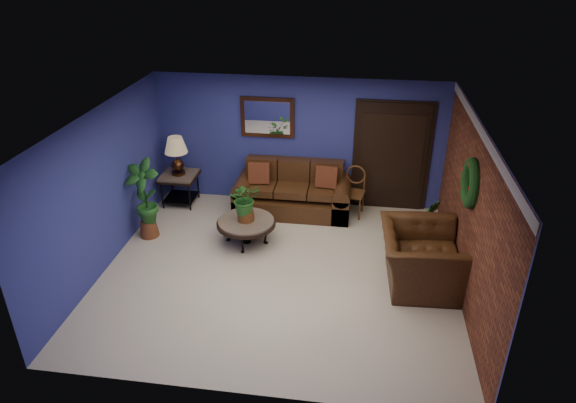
# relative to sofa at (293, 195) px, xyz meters

# --- Properties ---
(floor) EXTENTS (5.50, 5.50, 0.00)m
(floor) POSITION_rel_sofa_xyz_m (0.06, -2.08, -0.32)
(floor) COLOR beige
(floor) RESTS_ON ground
(wall_back) EXTENTS (5.50, 0.04, 2.50)m
(wall_back) POSITION_rel_sofa_xyz_m (0.06, 0.42, 0.93)
(wall_back) COLOR navy
(wall_back) RESTS_ON ground
(wall_left) EXTENTS (0.04, 5.00, 2.50)m
(wall_left) POSITION_rel_sofa_xyz_m (-2.69, -2.08, 0.93)
(wall_left) COLOR navy
(wall_left) RESTS_ON ground
(wall_right_brick) EXTENTS (0.04, 5.00, 2.50)m
(wall_right_brick) POSITION_rel_sofa_xyz_m (2.81, -2.08, 0.93)
(wall_right_brick) COLOR brown
(wall_right_brick) RESTS_ON ground
(ceiling) EXTENTS (5.50, 5.00, 0.02)m
(ceiling) POSITION_rel_sofa_xyz_m (0.06, -2.08, 2.18)
(ceiling) COLOR white
(ceiling) RESTS_ON wall_back
(crown_molding) EXTENTS (0.03, 5.00, 0.14)m
(crown_molding) POSITION_rel_sofa_xyz_m (2.78, -2.08, 2.11)
(crown_molding) COLOR white
(crown_molding) RESTS_ON wall_right_brick
(wall_mirror) EXTENTS (1.02, 0.06, 0.77)m
(wall_mirror) POSITION_rel_sofa_xyz_m (-0.54, 0.38, 1.40)
(wall_mirror) COLOR #482513
(wall_mirror) RESTS_ON wall_back
(closet_door) EXTENTS (1.44, 0.06, 2.18)m
(closet_door) POSITION_rel_sofa_xyz_m (1.81, 0.39, 0.73)
(closet_door) COLOR black
(closet_door) RESTS_ON wall_back
(wreath) EXTENTS (0.16, 0.72, 0.72)m
(wreath) POSITION_rel_sofa_xyz_m (2.75, -2.03, 1.38)
(wreath) COLOR black
(wreath) RESTS_ON wall_right_brick
(sofa) EXTENTS (2.19, 0.94, 0.98)m
(sofa) POSITION_rel_sofa_xyz_m (0.00, 0.00, 0.00)
(sofa) COLOR #422813
(sofa) RESTS_ON ground
(coffee_table) EXTENTS (1.01, 1.01, 0.44)m
(coffee_table) POSITION_rel_sofa_xyz_m (-0.64, -1.30, 0.05)
(coffee_table) COLOR #56524C
(coffee_table) RESTS_ON ground
(end_table) EXTENTS (0.69, 0.69, 0.63)m
(end_table) POSITION_rel_sofa_xyz_m (-2.24, -0.03, 0.16)
(end_table) COLOR #56524C
(end_table) RESTS_ON ground
(table_lamp) EXTENTS (0.44, 0.44, 0.73)m
(table_lamp) POSITION_rel_sofa_xyz_m (-2.24, -0.03, 0.78)
(table_lamp) COLOR #482513
(table_lamp) RESTS_ON end_table
(side_chair) EXTENTS (0.47, 0.47, 0.95)m
(side_chair) POSITION_rel_sofa_xyz_m (1.15, 0.04, 0.21)
(side_chair) COLOR brown
(side_chair) RESTS_ON ground
(armchair) EXTENTS (1.24, 1.40, 0.88)m
(armchair) POSITION_rel_sofa_xyz_m (2.21, -2.06, 0.12)
(armchair) COLOR #422813
(armchair) RESTS_ON ground
(coffee_plant) EXTENTS (0.64, 0.60, 0.70)m
(coffee_plant) POSITION_rel_sofa_xyz_m (-0.64, -1.30, 0.50)
(coffee_plant) COLOR brown
(coffee_plant) RESTS_ON coffee_table
(floor_plant) EXTENTS (0.48, 0.42, 0.89)m
(floor_plant) POSITION_rel_sofa_xyz_m (2.41, -0.94, 0.15)
(floor_plant) COLOR brown
(floor_plant) RESTS_ON ground
(tall_plant) EXTENTS (0.71, 0.57, 1.44)m
(tall_plant) POSITION_rel_sofa_xyz_m (-2.39, -1.33, 0.45)
(tall_plant) COLOR brown
(tall_plant) RESTS_ON ground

